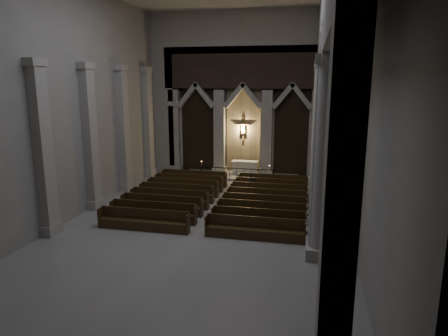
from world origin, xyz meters
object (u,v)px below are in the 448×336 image
(altar, at_px, (245,167))
(pews, at_px, (218,201))
(candle_stand_left, at_px, (202,173))
(worshipper, at_px, (251,184))
(altar_rail, at_px, (237,173))
(candle_stand_right, at_px, (269,179))

(altar, relative_size, pews, 0.20)
(candle_stand_left, xyz_separation_m, worshipper, (4.19, -3.40, 0.31))
(altar, height_order, altar_rail, altar)
(candle_stand_left, xyz_separation_m, pews, (2.74, -6.41, -0.02))
(candle_stand_left, height_order, worshipper, worshipper)
(altar, bearing_deg, candle_stand_right, -43.49)
(altar_rail, bearing_deg, candle_stand_left, 167.21)
(candle_stand_right, xyz_separation_m, pews, (-2.32, -5.84, -0.03))
(altar, distance_m, candle_stand_left, 3.33)
(altar_rail, bearing_deg, altar, 81.90)
(worshipper, bearing_deg, altar_rail, 119.64)
(candle_stand_left, xyz_separation_m, candle_stand_right, (5.06, -0.57, 0.01))
(worshipper, bearing_deg, altar, 105.85)
(altar, relative_size, candle_stand_right, 1.50)
(altar, xyz_separation_m, candle_stand_left, (-3.02, -1.37, -0.31))
(altar, xyz_separation_m, altar_rail, (-0.28, -1.99, 0.04))
(altar, distance_m, worshipper, 4.91)
(altar_rail, distance_m, worshipper, 3.14)
(candle_stand_left, height_order, pews, candle_stand_left)
(altar_rail, bearing_deg, worshipper, -62.45)
(candle_stand_left, bearing_deg, worshipper, -39.08)
(pews, relative_size, worshipper, 7.57)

